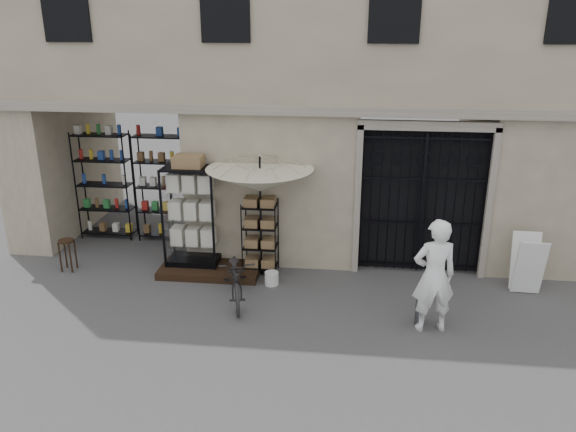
# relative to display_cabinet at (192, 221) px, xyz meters

# --- Properties ---
(ground) EXTENTS (80.00, 80.00, 0.00)m
(ground) POSITION_rel_display_cabinet_xyz_m (2.77, -1.73, -1.05)
(ground) COLOR #252528
(ground) RESTS_ON ground
(main_building) EXTENTS (14.00, 4.00, 9.00)m
(main_building) POSITION_rel_display_cabinet_xyz_m (2.77, 2.27, 3.45)
(main_building) COLOR tan
(main_building) RESTS_ON ground
(shop_recess) EXTENTS (3.00, 1.70, 3.00)m
(shop_recess) POSITION_rel_display_cabinet_xyz_m (-1.73, 1.07, 0.45)
(shop_recess) COLOR black
(shop_recess) RESTS_ON ground
(shop_shelving) EXTENTS (2.70, 0.50, 2.50)m
(shop_shelving) POSITION_rel_display_cabinet_xyz_m (-1.78, 1.57, 0.20)
(shop_shelving) COLOR black
(shop_shelving) RESTS_ON ground
(iron_gate) EXTENTS (2.50, 0.21, 3.00)m
(iron_gate) POSITION_rel_display_cabinet_xyz_m (4.52, 0.55, 0.45)
(iron_gate) COLOR black
(iron_gate) RESTS_ON ground
(step_platform) EXTENTS (2.00, 0.90, 0.15)m
(step_platform) POSITION_rel_display_cabinet_xyz_m (0.37, -0.18, -0.98)
(step_platform) COLOR black
(step_platform) RESTS_ON ground
(display_cabinet) EXTENTS (1.11, 0.80, 2.18)m
(display_cabinet) POSITION_rel_display_cabinet_xyz_m (0.00, 0.00, 0.00)
(display_cabinet) COLOR black
(display_cabinet) RESTS_ON step_platform
(wire_rack) EXTENTS (0.75, 0.61, 1.51)m
(wire_rack) POSITION_rel_display_cabinet_xyz_m (1.38, 0.00, -0.32)
(wire_rack) COLOR black
(wire_rack) RESTS_ON ground
(market_umbrella) EXTENTS (1.81, 1.85, 2.92)m
(market_umbrella) POSITION_rel_display_cabinet_xyz_m (1.41, -0.10, 1.05)
(market_umbrella) COLOR black
(market_umbrella) RESTS_ON ground
(white_bucket) EXTENTS (0.32, 0.32, 0.26)m
(white_bucket) POSITION_rel_display_cabinet_xyz_m (1.67, -0.52, -0.93)
(white_bucket) COLOR silver
(white_bucket) RESTS_ON ground
(bicycle) EXTENTS (0.82, 1.05, 1.77)m
(bicycle) POSITION_rel_display_cabinet_xyz_m (1.13, -1.22, -1.05)
(bicycle) COLOR black
(bicycle) RESTS_ON ground
(wooden_stool) EXTENTS (0.32, 0.32, 0.66)m
(wooden_stool) POSITION_rel_display_cabinet_xyz_m (-2.53, -0.33, -0.71)
(wooden_stool) COLOR black
(wooden_stool) RESTS_ON ground
(steel_bollard) EXTENTS (0.17, 0.17, 0.74)m
(steel_bollard) POSITION_rel_display_cabinet_xyz_m (4.34, -1.70, -0.68)
(steel_bollard) COLOR #4F5258
(steel_bollard) RESTS_ON ground
(shopkeeper) EXTENTS (1.06, 2.04, 0.46)m
(shopkeeper) POSITION_rel_display_cabinet_xyz_m (4.51, -1.86, -1.05)
(shopkeeper) COLOR white
(shopkeeper) RESTS_ON ground
(easel_sign) EXTENTS (0.54, 0.62, 1.10)m
(easel_sign) POSITION_rel_display_cabinet_xyz_m (6.44, -0.30, -0.49)
(easel_sign) COLOR silver
(easel_sign) RESTS_ON ground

